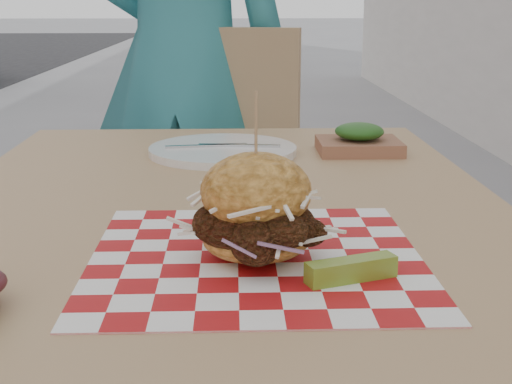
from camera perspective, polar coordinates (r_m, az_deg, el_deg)
diner at (r=2.08m, az=-5.85°, el=10.40°), size 0.67×0.48×1.71m
patio_table at (r=1.01m, az=-2.81°, el=-5.35°), size 0.80×1.20×0.75m
patio_chair at (r=1.97m, az=-1.71°, el=1.28°), size 0.51×0.52×0.95m
paper_liner at (r=0.78m, az=0.00°, el=-5.23°), size 0.36×0.36×0.00m
sandwich at (r=0.77m, az=-0.00°, el=-1.65°), size 0.16×0.16×0.18m
pickle_spear at (r=0.72m, az=7.63°, el=-6.17°), size 0.10×0.05×0.02m
place_setting at (r=1.30m, az=-2.66°, el=3.35°), size 0.27×0.27×0.02m
kraft_tray at (r=1.33m, az=8.24°, el=4.08°), size 0.15×0.12×0.06m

